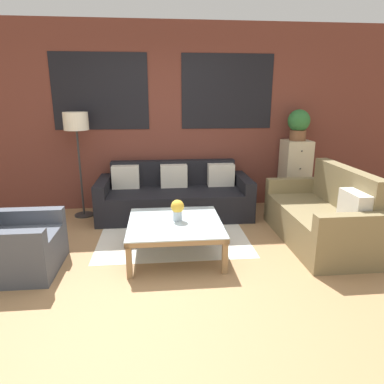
# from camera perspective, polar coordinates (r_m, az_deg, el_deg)

# --- Properties ---
(ground_plane) EXTENTS (16.00, 16.00, 0.00)m
(ground_plane) POSITION_cam_1_polar(r_m,az_deg,el_deg) (3.44, -2.95, -14.74)
(ground_plane) COLOR #9E754C
(wall_back_brick) EXTENTS (8.40, 0.09, 2.80)m
(wall_back_brick) POSITION_cam_1_polar(r_m,az_deg,el_deg) (5.41, -4.46, 12.15)
(wall_back_brick) COLOR brown
(wall_back_brick) RESTS_ON ground_plane
(rug) EXTENTS (1.87, 1.58, 0.00)m
(rug) POSITION_cam_1_polar(r_m,az_deg,el_deg) (4.51, -3.19, -6.98)
(rug) COLOR silver
(rug) RESTS_ON ground_plane
(couch_dark) EXTENTS (2.23, 0.88, 0.78)m
(couch_dark) POSITION_cam_1_polar(r_m,az_deg,el_deg) (5.13, -2.92, -0.80)
(couch_dark) COLOR black
(couch_dark) RESTS_ON ground_plane
(settee_vintage) EXTENTS (0.80, 1.66, 0.92)m
(settee_vintage) POSITION_cam_1_polar(r_m,az_deg,el_deg) (4.47, 20.83, -4.04)
(settee_vintage) COLOR olive
(settee_vintage) RESTS_ON ground_plane
(armchair_corner) EXTENTS (0.80, 0.79, 0.84)m
(armchair_corner) POSITION_cam_1_polar(r_m,az_deg,el_deg) (3.95, -27.67, -7.94)
(armchair_corner) COLOR #474C56
(armchair_corner) RESTS_ON ground_plane
(coffee_table) EXTENTS (1.03, 1.03, 0.40)m
(coffee_table) POSITION_cam_1_polar(r_m,az_deg,el_deg) (3.82, -2.86, -5.70)
(coffee_table) COLOR silver
(coffee_table) RESTS_ON ground_plane
(floor_lamp) EXTENTS (0.34, 0.34, 1.53)m
(floor_lamp) POSITION_cam_1_polar(r_m,az_deg,el_deg) (5.16, -18.71, 10.12)
(floor_lamp) COLOR #2D2D2D
(floor_lamp) RESTS_ON ground_plane
(drawer_cabinet) EXTENTS (0.40, 0.42, 1.08)m
(drawer_cabinet) POSITION_cam_1_polar(r_m,az_deg,el_deg) (5.68, 16.70, 2.83)
(drawer_cabinet) COLOR #C6B793
(drawer_cabinet) RESTS_ON ground_plane
(potted_plant) EXTENTS (0.34, 0.34, 0.47)m
(potted_plant) POSITION_cam_1_polar(r_m,az_deg,el_deg) (5.56, 17.35, 10.83)
(potted_plant) COLOR brown
(potted_plant) RESTS_ON drawer_cabinet
(flower_vase) EXTENTS (0.15, 0.15, 0.24)m
(flower_vase) POSITION_cam_1_polar(r_m,az_deg,el_deg) (3.80, -2.44, -2.81)
(flower_vase) COLOR #ADBCC6
(flower_vase) RESTS_ON coffee_table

